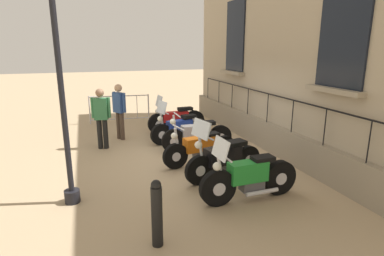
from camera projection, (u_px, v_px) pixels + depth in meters
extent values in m
plane|color=tan|center=(190.00, 158.00, 8.26)|extent=(60.00, 60.00, 0.00)
cube|color=tan|center=(287.00, 13.00, 8.17)|extent=(0.60, 10.59, 7.33)
cube|color=gray|center=(267.00, 136.00, 8.88)|extent=(0.20, 10.59, 0.79)
cube|color=black|center=(344.00, 29.00, 6.07)|extent=(0.06, 1.24, 2.24)
cube|color=gray|center=(334.00, 90.00, 6.34)|extent=(0.24, 1.44, 0.10)
cube|color=black|center=(235.00, 36.00, 10.34)|extent=(0.06, 1.24, 2.24)
cube|color=gray|center=(232.00, 72.00, 10.61)|extent=(0.24, 1.44, 0.10)
cube|color=black|center=(268.00, 94.00, 8.57)|extent=(0.03, 8.90, 0.03)
cylinder|color=black|center=(208.00, 88.00, 12.74)|extent=(0.02, 0.02, 0.79)
cylinder|color=black|center=(219.00, 92.00, 11.72)|extent=(0.02, 0.02, 0.79)
cylinder|color=black|center=(232.00, 96.00, 10.71)|extent=(0.02, 0.02, 0.79)
cylinder|color=black|center=(248.00, 102.00, 9.69)|extent=(0.02, 0.02, 0.79)
cylinder|color=black|center=(268.00, 108.00, 8.67)|extent=(0.02, 0.02, 0.79)
cylinder|color=black|center=(292.00, 116.00, 7.65)|extent=(0.02, 0.02, 0.79)
cylinder|color=black|center=(325.00, 127.00, 6.63)|extent=(0.02, 0.02, 0.79)
cylinder|color=black|center=(369.00, 142.00, 5.61)|extent=(0.02, 0.02, 0.79)
cylinder|color=black|center=(158.00, 124.00, 10.41)|extent=(0.70, 0.19, 0.69)
cylinder|color=silver|center=(158.00, 124.00, 10.41)|extent=(0.25, 0.18, 0.24)
cylinder|color=black|center=(194.00, 120.00, 10.88)|extent=(0.70, 0.19, 0.69)
cylinder|color=silver|center=(194.00, 120.00, 10.88)|extent=(0.25, 0.18, 0.24)
cube|color=red|center=(175.00, 116.00, 10.57)|extent=(0.89, 0.31, 0.32)
cube|color=#4C4C51|center=(178.00, 123.00, 10.67)|extent=(0.54, 0.24, 0.24)
cube|color=black|center=(185.00, 109.00, 10.65)|extent=(0.50, 0.26, 0.10)
cylinder|color=silver|center=(160.00, 115.00, 10.35)|extent=(0.16, 0.07, 0.61)
cylinder|color=silver|center=(161.00, 106.00, 10.29)|extent=(0.07, 0.57, 0.04)
sphere|color=white|center=(157.00, 111.00, 10.29)|extent=(0.16, 0.16, 0.16)
cylinder|color=silver|center=(184.00, 127.00, 10.63)|extent=(0.79, 0.13, 0.08)
cube|color=silver|center=(159.00, 101.00, 10.23)|extent=(0.15, 0.48, 0.36)
cylinder|color=black|center=(161.00, 134.00, 9.27)|extent=(0.65, 0.26, 0.64)
cylinder|color=silver|center=(161.00, 134.00, 9.27)|extent=(0.25, 0.19, 0.22)
cylinder|color=black|center=(200.00, 129.00, 9.93)|extent=(0.65, 0.26, 0.64)
cylinder|color=silver|center=(200.00, 129.00, 9.93)|extent=(0.25, 0.19, 0.22)
cube|color=#1E389E|center=(180.00, 125.00, 9.52)|extent=(0.82, 0.43, 0.32)
cube|color=#4C4C51|center=(183.00, 132.00, 9.63)|extent=(0.51, 0.31, 0.22)
cube|color=black|center=(189.00, 116.00, 9.62)|extent=(0.48, 0.33, 0.10)
cylinder|color=silver|center=(162.00, 123.00, 9.21)|extent=(0.17, 0.09, 0.66)
cylinder|color=silver|center=(164.00, 112.00, 9.15)|extent=(0.16, 0.60, 0.04)
sphere|color=white|center=(160.00, 119.00, 9.14)|extent=(0.16, 0.16, 0.16)
cylinder|color=silver|center=(189.00, 136.00, 9.61)|extent=(0.71, 0.23, 0.08)
cube|color=silver|center=(162.00, 107.00, 9.09)|extent=(0.22, 0.51, 0.36)
cylinder|color=black|center=(174.00, 141.00, 8.57)|extent=(0.67, 0.11, 0.67)
cylinder|color=silver|center=(174.00, 141.00, 8.57)|extent=(0.24, 0.12, 0.23)
cylinder|color=black|center=(220.00, 137.00, 8.98)|extent=(0.67, 0.11, 0.67)
cylinder|color=silver|center=(220.00, 137.00, 8.98)|extent=(0.24, 0.12, 0.23)
cube|color=#B2B2BC|center=(196.00, 131.00, 8.71)|extent=(0.79, 0.30, 0.36)
cube|color=#4C4C51|center=(199.00, 140.00, 8.80)|extent=(0.47, 0.23, 0.23)
cube|color=black|center=(207.00, 123.00, 8.75)|extent=(0.44, 0.26, 0.10)
cylinder|color=silver|center=(175.00, 128.00, 8.50)|extent=(0.16, 0.06, 0.73)
cylinder|color=silver|center=(177.00, 115.00, 8.42)|extent=(0.04, 0.63, 0.04)
sphere|color=white|center=(173.00, 122.00, 8.43)|extent=(0.16, 0.16, 0.16)
cylinder|color=silver|center=(206.00, 145.00, 8.73)|extent=(0.70, 0.09, 0.08)
cylinder|color=black|center=(175.00, 156.00, 7.47)|extent=(0.63, 0.22, 0.62)
cylinder|color=silver|center=(175.00, 156.00, 7.47)|extent=(0.24, 0.17, 0.22)
cylinder|color=black|center=(224.00, 147.00, 8.11)|extent=(0.63, 0.22, 0.62)
cylinder|color=silver|center=(224.00, 147.00, 8.11)|extent=(0.24, 0.17, 0.22)
cube|color=orange|center=(199.00, 144.00, 7.72)|extent=(0.80, 0.41, 0.34)
cube|color=#4C4C51|center=(203.00, 153.00, 7.82)|extent=(0.49, 0.30, 0.22)
cube|color=black|center=(210.00, 135.00, 7.82)|extent=(0.47, 0.33, 0.10)
cylinder|color=silver|center=(177.00, 142.00, 7.41)|extent=(0.17, 0.09, 0.69)
cylinder|color=silver|center=(179.00, 128.00, 7.35)|extent=(0.14, 0.63, 0.04)
sphere|color=white|center=(174.00, 136.00, 7.34)|extent=(0.16, 0.16, 0.16)
cylinder|color=silver|center=(211.00, 158.00, 7.78)|extent=(0.69, 0.20, 0.08)
cylinder|color=black|center=(199.00, 170.00, 6.61)|extent=(0.65, 0.24, 0.64)
cylinder|color=silver|center=(199.00, 170.00, 6.61)|extent=(0.25, 0.17, 0.22)
cylinder|color=black|center=(247.00, 159.00, 7.24)|extent=(0.65, 0.24, 0.64)
cylinder|color=silver|center=(247.00, 159.00, 7.24)|extent=(0.25, 0.17, 0.22)
cube|color=black|center=(223.00, 155.00, 6.84)|extent=(0.86, 0.49, 0.37)
cube|color=#4C4C51|center=(226.00, 165.00, 6.96)|extent=(0.53, 0.36, 0.22)
cube|color=black|center=(235.00, 143.00, 6.95)|extent=(0.51, 0.38, 0.10)
cylinder|color=silver|center=(201.00, 153.00, 6.54)|extent=(0.17, 0.09, 0.74)
cylinder|color=silver|center=(203.00, 136.00, 6.47)|extent=(0.18, 0.71, 0.04)
sphere|color=white|center=(198.00, 145.00, 6.46)|extent=(0.16, 0.16, 0.16)
cylinder|color=silver|center=(237.00, 172.00, 6.91)|extent=(0.73, 0.23, 0.08)
cube|color=silver|center=(201.00, 129.00, 6.40)|extent=(0.24, 0.60, 0.36)
cylinder|color=black|center=(218.00, 188.00, 5.73)|extent=(0.69, 0.16, 0.69)
cylinder|color=silver|center=(218.00, 188.00, 5.73)|extent=(0.25, 0.16, 0.24)
cylinder|color=black|center=(279.00, 178.00, 6.17)|extent=(0.69, 0.16, 0.69)
cylinder|color=silver|center=(279.00, 178.00, 6.17)|extent=(0.25, 0.16, 0.24)
cube|color=#1E842D|center=(248.00, 172.00, 5.88)|extent=(0.75, 0.31, 0.38)
cube|color=#4C4C51|center=(252.00, 184.00, 5.98)|extent=(0.45, 0.24, 0.24)
cube|color=black|center=(263.00, 159.00, 5.93)|extent=(0.42, 0.27, 0.10)
cylinder|color=silver|center=(221.00, 172.00, 5.67)|extent=(0.16, 0.06, 0.60)
cylinder|color=silver|center=(223.00, 156.00, 5.61)|extent=(0.06, 0.63, 0.04)
sphere|color=white|center=(217.00, 167.00, 5.62)|extent=(0.16, 0.16, 0.16)
cylinder|color=silver|center=(262.00, 192.00, 5.91)|extent=(0.67, 0.10, 0.08)
cube|color=silver|center=(221.00, 148.00, 5.55)|extent=(0.14, 0.52, 0.36)
cylinder|color=black|center=(72.00, 196.00, 5.90)|extent=(0.28, 0.28, 0.24)
cylinder|color=black|center=(60.00, 78.00, 5.35)|extent=(0.10, 0.10, 4.61)
cylinder|color=#B7B7BF|center=(149.00, 108.00, 12.15)|extent=(0.05, 0.05, 1.05)
cylinder|color=#B7B7BF|center=(90.00, 110.00, 11.69)|extent=(0.05, 0.05, 1.05)
cylinder|color=#B7B7BF|center=(119.00, 96.00, 11.79)|extent=(2.16, 0.27, 0.04)
cylinder|color=#B7B7BF|center=(120.00, 119.00, 12.01)|extent=(2.16, 0.27, 0.04)
cylinder|color=#B7B7BF|center=(137.00, 106.00, 12.04)|extent=(0.02, 0.02, 0.87)
cylinder|color=#B7B7BF|center=(125.00, 107.00, 11.94)|extent=(0.02, 0.02, 0.87)
cylinder|color=#B7B7BF|center=(114.00, 107.00, 11.85)|extent=(0.02, 0.02, 0.87)
cylinder|color=#B7B7BF|center=(102.00, 108.00, 11.76)|extent=(0.02, 0.02, 0.87)
cylinder|color=black|center=(157.00, 217.00, 4.54)|extent=(0.16, 0.16, 0.92)
sphere|color=black|center=(156.00, 185.00, 4.42)|extent=(0.15, 0.15, 0.15)
cylinder|color=black|center=(100.00, 134.00, 8.93)|extent=(0.14, 0.14, 0.85)
cylinder|color=black|center=(106.00, 134.00, 8.94)|extent=(0.14, 0.14, 0.85)
cube|color=#337247|center=(101.00, 109.00, 8.75)|extent=(0.40, 0.30, 0.60)
sphere|color=#8C664C|center=(100.00, 93.00, 8.64)|extent=(0.23, 0.23, 0.23)
cylinder|color=#337247|center=(93.00, 108.00, 8.73)|extent=(0.09, 0.09, 0.57)
cylinder|color=#337247|center=(109.00, 108.00, 8.77)|extent=(0.09, 0.09, 0.57)
cylinder|color=#47382D|center=(119.00, 125.00, 9.89)|extent=(0.14, 0.14, 0.85)
cylinder|color=#47382D|center=(122.00, 126.00, 9.79)|extent=(0.14, 0.14, 0.85)
cube|color=#2D4C8C|center=(119.00, 103.00, 9.66)|extent=(0.38, 0.42, 0.60)
sphere|color=tan|center=(118.00, 88.00, 9.54)|extent=(0.23, 0.23, 0.23)
cylinder|color=#2D4C8C|center=(114.00, 101.00, 9.78)|extent=(0.09, 0.09, 0.57)
cylinder|color=#2D4C8C|center=(124.00, 102.00, 9.52)|extent=(0.09, 0.09, 0.57)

